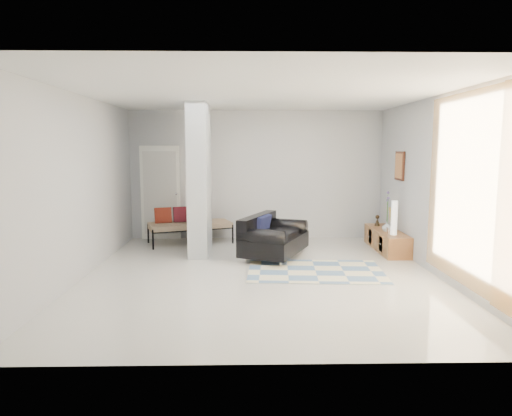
{
  "coord_description": "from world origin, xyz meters",
  "views": [
    {
      "loc": [
        -0.22,
        -6.99,
        1.99
      ],
      "look_at": [
        -0.06,
        0.6,
        0.99
      ],
      "focal_mm": 32.0,
      "sensor_mm": 36.0,
      "label": 1
    }
  ],
  "objects": [
    {
      "name": "floor",
      "position": [
        0.0,
        0.0,
        0.0
      ],
      "size": [
        6.0,
        6.0,
        0.0
      ],
      "primitive_type": "plane",
      "color": "beige",
      "rests_on": "ground"
    },
    {
      "name": "ceiling",
      "position": [
        0.0,
        0.0,
        2.8
      ],
      "size": [
        6.0,
        6.0,
        0.0
      ],
      "primitive_type": "plane",
      "rotation": [
        3.14,
        0.0,
        0.0
      ],
      "color": "white",
      "rests_on": "wall_back"
    },
    {
      "name": "wall_back",
      "position": [
        0.0,
        3.0,
        1.4
      ],
      "size": [
        6.0,
        0.0,
        6.0
      ],
      "primitive_type": "plane",
      "rotation": [
        1.57,
        0.0,
        0.0
      ],
      "color": "#B3B5B8",
      "rests_on": "ground"
    },
    {
      "name": "wall_front",
      "position": [
        0.0,
        -3.0,
        1.4
      ],
      "size": [
        6.0,
        0.0,
        6.0
      ],
      "primitive_type": "plane",
      "rotation": [
        -1.57,
        0.0,
        0.0
      ],
      "color": "#B3B5B8",
      "rests_on": "ground"
    },
    {
      "name": "wall_left",
      "position": [
        -2.75,
        0.0,
        1.4
      ],
      "size": [
        0.0,
        6.0,
        6.0
      ],
      "primitive_type": "plane",
      "rotation": [
        1.57,
        0.0,
        1.57
      ],
      "color": "#B3B5B8",
      "rests_on": "ground"
    },
    {
      "name": "wall_right",
      "position": [
        2.75,
        0.0,
        1.4
      ],
      "size": [
        0.0,
        6.0,
        6.0
      ],
      "primitive_type": "plane",
      "rotation": [
        1.57,
        0.0,
        -1.57
      ],
      "color": "#B3B5B8",
      "rests_on": "ground"
    },
    {
      "name": "partition_column",
      "position": [
        -1.1,
        1.6,
        1.4
      ],
      "size": [
        0.35,
        1.2,
        2.8
      ],
      "primitive_type": "cube",
      "color": "#ACB1B3",
      "rests_on": "floor"
    },
    {
      "name": "hallway_door",
      "position": [
        -2.1,
        2.96,
        1.02
      ],
      "size": [
        0.85,
        0.06,
        2.04
      ],
      "primitive_type": "cube",
      "color": "white",
      "rests_on": "floor"
    },
    {
      "name": "curtain",
      "position": [
        2.67,
        -1.15,
        1.45
      ],
      "size": [
        0.0,
        2.55,
        2.55
      ],
      "primitive_type": "plane",
      "rotation": [
        1.57,
        0.0,
        1.57
      ],
      "color": "gold",
      "rests_on": "wall_right"
    },
    {
      "name": "wall_art",
      "position": [
        2.72,
        1.7,
        1.65
      ],
      "size": [
        0.04,
        0.45,
        0.55
      ],
      "primitive_type": "cube",
      "color": "#3F1C11",
      "rests_on": "wall_right"
    },
    {
      "name": "media_console",
      "position": [
        2.52,
        1.7,
        0.21
      ],
      "size": [
        0.45,
        1.66,
        0.8
      ],
      "color": "brown",
      "rests_on": "floor"
    },
    {
      "name": "loveseat",
      "position": [
        0.24,
        1.22,
        0.36
      ],
      "size": [
        1.4,
        1.71,
        0.76
      ],
      "rotation": [
        0.0,
        0.0,
        -0.42
      ],
      "color": "silver",
      "rests_on": "floor"
    },
    {
      "name": "daybed",
      "position": [
        -1.44,
        2.47,
        0.42
      ],
      "size": [
        1.82,
        1.23,
        0.77
      ],
      "rotation": [
        0.0,
        0.0,
        0.35
      ],
      "color": "black",
      "rests_on": "floor"
    },
    {
      "name": "area_rug",
      "position": [
        0.9,
        0.2,
        0.01
      ],
      "size": [
        2.26,
        1.58,
        0.01
      ],
      "primitive_type": "cube",
      "rotation": [
        0.0,
        0.0,
        -0.06
      ],
      "color": "beige",
      "rests_on": "floor"
    },
    {
      "name": "cylinder_lamp",
      "position": [
        2.5,
        1.24,
        0.71
      ],
      "size": [
        0.12,
        0.12,
        0.63
      ],
      "primitive_type": "cylinder",
      "color": "silver",
      "rests_on": "media_console"
    },
    {
      "name": "bronze_figurine",
      "position": [
        2.47,
        2.2,
        0.51
      ],
      "size": [
        0.12,
        0.12,
        0.22
      ],
      "primitive_type": null,
      "rotation": [
        0.0,
        0.0,
        0.04
      ],
      "color": "black",
      "rests_on": "media_console"
    },
    {
      "name": "vase",
      "position": [
        2.47,
        1.56,
        0.49
      ],
      "size": [
        0.19,
        0.19,
        0.19
      ],
      "primitive_type": "imported",
      "rotation": [
        0.0,
        0.0,
        -0.03
      ],
      "color": "white",
      "rests_on": "media_console"
    }
  ]
}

